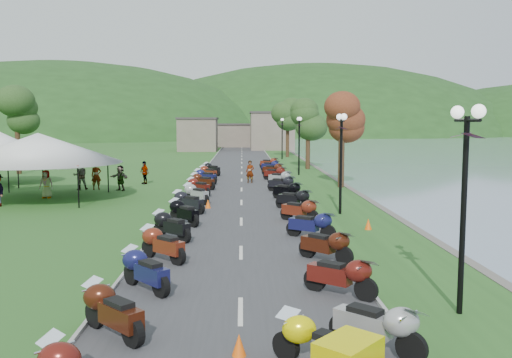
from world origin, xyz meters
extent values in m
cube|color=#3D3D40|center=(0.00, 40.00, 0.01)|extent=(7.00, 120.00, 0.02)
cube|color=#786B5D|center=(-2.00, 85.00, 2.50)|extent=(18.00, 16.00, 5.00)
imported|color=slate|center=(-10.00, 28.38, 0.00)|extent=(0.85, 0.78, 1.91)
imported|color=slate|center=(-11.07, 28.35, 0.00)|extent=(1.08, 0.83, 1.97)
cone|color=#F2590C|center=(-0.02, 1.45, 0.23)|extent=(0.30, 0.30, 0.47)
camera|label=1|loc=(0.05, -8.93, 4.67)|focal=38.00mm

